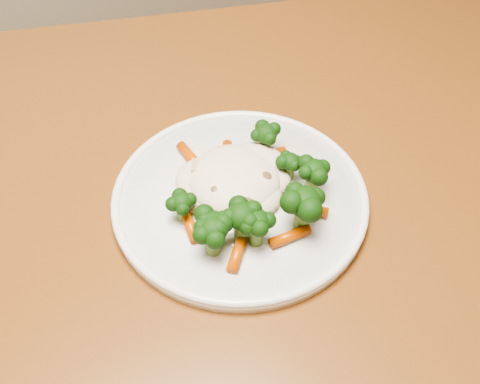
% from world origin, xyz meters
% --- Properties ---
extents(dining_table, '(1.30, 1.04, 0.75)m').
position_xyz_m(dining_table, '(-0.32, 0.27, 0.64)').
color(dining_table, brown).
rests_on(dining_table, ground).
extents(plate, '(0.29, 0.29, 0.01)m').
position_xyz_m(plate, '(-0.28, 0.22, 0.76)').
color(plate, white).
rests_on(plate, dining_table).
extents(meal, '(0.19, 0.20, 0.05)m').
position_xyz_m(meal, '(-0.28, 0.21, 0.78)').
color(meal, beige).
rests_on(meal, plate).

